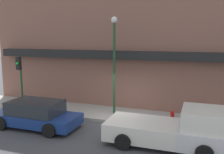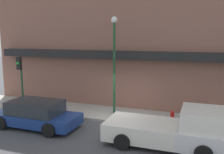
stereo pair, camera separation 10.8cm
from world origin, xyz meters
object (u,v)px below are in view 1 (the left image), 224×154
fire_hydrant (172,117)px  traffic_light (20,73)px  pickup_truck (174,129)px  parked_car (36,114)px  street_lamp (114,54)px

fire_hydrant → traffic_light: traffic_light is taller
pickup_truck → parked_car: (-6.93, 0.00, -0.08)m
pickup_truck → parked_car: bearing=-177.7°
pickup_truck → traffic_light: (-9.66, 2.24, 1.64)m
parked_car → street_lamp: bearing=41.7°
street_lamp → pickup_truck: bearing=-39.0°
pickup_truck → fire_hydrant: pickup_truck is taller
street_lamp → fire_hydrant: bearing=-8.7°
pickup_truck → fire_hydrant: bearing=99.8°
pickup_truck → street_lamp: size_ratio=0.91×
parked_car → street_lamp: street_lamp is taller
street_lamp → traffic_light: 6.12m
pickup_truck → parked_car: pickup_truck is taller
street_lamp → traffic_light: (-5.94, -0.77, -1.23)m
street_lamp → traffic_light: bearing=-172.6°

